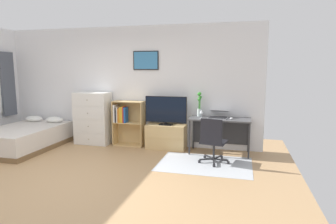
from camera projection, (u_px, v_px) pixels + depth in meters
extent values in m
plane|color=tan|center=(70.00, 180.00, 4.54)|extent=(7.20, 7.20, 0.00)
cube|color=white|center=(127.00, 86.00, 6.67)|extent=(6.12, 0.06, 2.70)
cube|color=black|center=(146.00, 60.00, 6.42)|extent=(0.59, 0.02, 0.42)
cube|color=teal|center=(146.00, 60.00, 6.41)|extent=(0.55, 0.01, 0.38)
cube|color=#4C515B|center=(8.00, 84.00, 6.98)|extent=(0.05, 0.40, 1.54)
cube|color=#B2B7BC|center=(205.00, 164.00, 5.31)|extent=(1.70, 1.20, 0.01)
cube|color=brown|center=(24.00, 146.00, 6.37)|extent=(1.32, 1.94, 0.10)
cube|color=silver|center=(24.00, 136.00, 6.33)|extent=(1.28, 1.90, 0.38)
ellipsoid|color=white|center=(34.00, 119.00, 7.05)|extent=(0.44, 0.28, 0.14)
ellipsoid|color=white|center=(54.00, 120.00, 6.92)|extent=(0.44, 0.28, 0.14)
cube|color=white|center=(93.00, 118.00, 6.71)|extent=(0.81, 0.42, 1.21)
cube|color=silver|center=(89.00, 139.00, 6.57)|extent=(0.77, 0.01, 0.28)
sphere|color=#A59E8C|center=(89.00, 139.00, 6.56)|extent=(0.03, 0.03, 0.03)
cube|color=silver|center=(88.00, 126.00, 6.53)|extent=(0.77, 0.01, 0.28)
sphere|color=#A59E8C|center=(88.00, 126.00, 6.51)|extent=(0.03, 0.03, 0.03)
cube|color=silver|center=(88.00, 113.00, 6.48)|extent=(0.77, 0.01, 0.28)
sphere|color=#A59E8C|center=(88.00, 113.00, 6.47)|extent=(0.03, 0.03, 0.03)
cube|color=silver|center=(87.00, 100.00, 6.44)|extent=(0.77, 0.01, 0.28)
sphere|color=#A59E8C|center=(87.00, 100.00, 6.42)|extent=(0.03, 0.03, 0.03)
cube|color=tan|center=(115.00, 123.00, 6.65)|extent=(0.02, 0.30, 1.02)
cube|color=tan|center=(143.00, 124.00, 6.48)|extent=(0.02, 0.30, 1.02)
cube|color=tan|center=(129.00, 145.00, 6.64)|extent=(0.71, 0.30, 0.02)
cube|color=tan|center=(129.00, 123.00, 6.57)|extent=(0.67, 0.30, 0.02)
cube|color=tan|center=(128.00, 102.00, 6.49)|extent=(0.67, 0.30, 0.02)
cube|color=tan|center=(131.00, 122.00, 6.71)|extent=(0.71, 0.01, 1.02)
cube|color=white|center=(116.00, 113.00, 6.58)|extent=(0.04, 0.22, 0.40)
cube|color=black|center=(117.00, 115.00, 6.57)|extent=(0.03, 0.20, 0.32)
cube|color=white|center=(118.00, 114.00, 6.56)|extent=(0.02, 0.20, 0.36)
cube|color=orange|center=(120.00, 115.00, 6.57)|extent=(0.02, 0.23, 0.31)
cube|color=orange|center=(120.00, 115.00, 6.54)|extent=(0.02, 0.19, 0.34)
cube|color=gold|center=(122.00, 114.00, 6.54)|extent=(0.03, 0.20, 0.36)
cube|color=gold|center=(123.00, 114.00, 6.53)|extent=(0.03, 0.21, 0.36)
cube|color=red|center=(125.00, 114.00, 6.52)|extent=(0.02, 0.21, 0.37)
cube|color=#1E519E|center=(126.00, 115.00, 6.51)|extent=(0.04, 0.19, 0.35)
cube|color=tan|center=(166.00, 137.00, 6.33)|extent=(0.87, 0.40, 0.53)
cube|color=tan|center=(164.00, 139.00, 6.14)|extent=(0.87, 0.01, 0.02)
cube|color=black|center=(166.00, 124.00, 6.27)|extent=(0.28, 0.16, 0.02)
cube|color=black|center=(166.00, 123.00, 6.27)|extent=(0.06, 0.04, 0.05)
cube|color=black|center=(166.00, 109.00, 6.23)|extent=(0.92, 0.02, 0.57)
cube|color=black|center=(166.00, 110.00, 6.21)|extent=(0.89, 0.01, 0.54)
cube|color=#4C4C4F|center=(220.00, 119.00, 5.90)|extent=(1.24, 0.56, 0.03)
cube|color=#2D2D30|center=(189.00, 138.00, 5.87)|extent=(0.03, 0.03, 0.71)
cube|color=#2D2D30|center=(249.00, 141.00, 5.58)|extent=(0.03, 0.03, 0.71)
cube|color=#2D2D30|center=(193.00, 133.00, 6.34)|extent=(0.03, 0.03, 0.71)
cube|color=#2D2D30|center=(249.00, 136.00, 6.05)|extent=(0.03, 0.03, 0.71)
cube|color=#2D2D30|center=(220.00, 132.00, 6.21)|extent=(1.18, 0.02, 0.50)
cylinder|color=#232326|center=(228.00, 163.00, 5.31)|extent=(0.05, 0.05, 0.05)
cube|color=#232326|center=(221.00, 160.00, 5.36)|extent=(0.28, 0.08, 0.02)
cylinder|color=#232326|center=(222.00, 158.00, 5.63)|extent=(0.05, 0.05, 0.05)
cube|color=#232326|center=(218.00, 157.00, 5.52)|extent=(0.16, 0.26, 0.02)
cylinder|color=#232326|center=(205.00, 157.00, 5.67)|extent=(0.05, 0.05, 0.05)
cube|color=#232326|center=(209.00, 157.00, 5.54)|extent=(0.21, 0.22, 0.02)
cylinder|color=#232326|center=(199.00, 162.00, 5.38)|extent=(0.05, 0.05, 0.05)
cube|color=#232326|center=(207.00, 159.00, 5.39)|extent=(0.27, 0.15, 0.02)
cylinder|color=#232326|center=(214.00, 166.00, 5.15)|extent=(0.05, 0.05, 0.05)
cube|color=#232326|center=(214.00, 161.00, 5.28)|extent=(0.06, 0.28, 0.02)
cylinder|color=#232326|center=(214.00, 150.00, 5.40)|extent=(0.04, 0.04, 0.30)
cube|color=black|center=(214.00, 142.00, 5.37)|extent=(0.51, 0.51, 0.03)
cube|color=black|center=(211.00, 131.00, 5.16)|extent=(0.40, 0.11, 0.45)
cube|color=#B7B7BC|center=(218.00, 118.00, 5.92)|extent=(0.42, 0.31, 0.01)
cube|color=black|center=(218.00, 118.00, 5.91)|extent=(0.39, 0.29, 0.00)
cube|color=#B7B7BC|center=(219.00, 111.00, 6.05)|extent=(0.42, 0.29, 0.07)
cube|color=navy|center=(219.00, 111.00, 6.04)|extent=(0.39, 0.27, 0.06)
ellipsoid|color=silver|center=(231.00, 118.00, 5.81)|extent=(0.06, 0.10, 0.03)
cylinder|color=silver|center=(199.00, 112.00, 6.16)|extent=(0.09, 0.09, 0.16)
cylinder|color=#3D8438|center=(200.00, 106.00, 6.14)|extent=(0.01, 0.01, 0.36)
sphere|color=#308B2C|center=(200.00, 97.00, 6.11)|extent=(0.07, 0.07, 0.07)
cylinder|color=#3D8438|center=(200.00, 106.00, 6.15)|extent=(0.01, 0.01, 0.36)
sphere|color=#308B2C|center=(200.00, 97.00, 6.13)|extent=(0.07, 0.07, 0.07)
cylinder|color=#3D8438|center=(199.00, 107.00, 6.15)|extent=(0.01, 0.01, 0.31)
sphere|color=#308B2C|center=(199.00, 99.00, 6.13)|extent=(0.07, 0.07, 0.07)
cylinder|color=#3D8438|center=(199.00, 104.00, 6.13)|extent=(0.01, 0.01, 0.43)
sphere|color=#308B2C|center=(199.00, 94.00, 6.10)|extent=(0.07, 0.07, 0.07)
cylinder|color=#3D8438|center=(200.00, 104.00, 6.11)|extent=(0.01, 0.01, 0.44)
sphere|color=#308B2C|center=(200.00, 94.00, 6.08)|extent=(0.07, 0.07, 0.07)
cylinder|color=silver|center=(201.00, 118.00, 5.90)|extent=(0.06, 0.06, 0.01)
cylinder|color=silver|center=(201.00, 116.00, 5.90)|extent=(0.01, 0.01, 0.10)
cone|color=silver|center=(201.00, 111.00, 5.88)|extent=(0.07, 0.07, 0.07)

